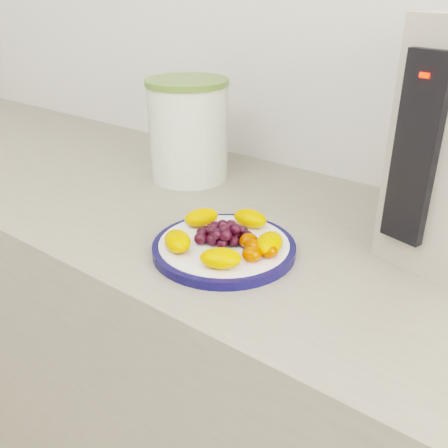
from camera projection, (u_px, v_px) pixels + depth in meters
The scene contains 9 objects.
counter at pixel (287, 427), 1.04m from camera, with size 3.50×0.60×0.90m, color gray.
cabinet_face at pixel (286, 438), 1.06m from camera, with size 3.48×0.58×0.84m, color olive.
plate_rim at pixel (224, 248), 0.80m from camera, with size 0.23×0.23×0.01m, color #0C0D3E.
plate_face at pixel (224, 247), 0.80m from camera, with size 0.21×0.21×0.02m, color white.
canister at pixel (188, 133), 1.06m from camera, with size 0.17×0.17×0.20m, color #446222.
canister_lid at pixel (187, 82), 1.02m from camera, with size 0.17×0.17×0.01m, color #53702E.
appliance_panel at pixel (416, 152), 0.68m from camera, with size 0.06×0.02×0.26m, color black.
appliance_led at pixel (425, 75), 0.62m from camera, with size 0.01×0.01×0.01m, color #FF0C05.
fruit_plate at pixel (227, 236), 0.78m from camera, with size 0.20×0.19×0.03m.
Camera 1 is at (0.36, 0.52, 1.29)m, focal length 40.00 mm.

